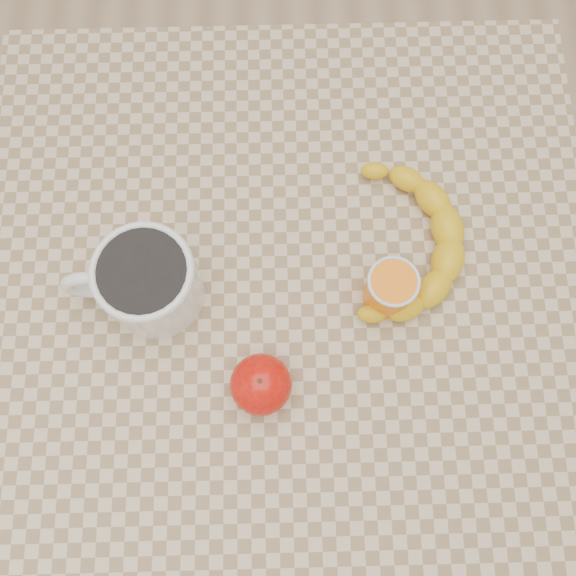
{
  "coord_description": "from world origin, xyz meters",
  "views": [
    {
      "loc": [
        -0.0,
        -0.21,
        1.54
      ],
      "look_at": [
        0.0,
        0.0,
        0.77
      ],
      "focal_mm": 40.0,
      "sensor_mm": 36.0,
      "label": 1
    }
  ],
  "objects_px": {
    "banana": "(405,245)",
    "table": "(288,308)",
    "orange_juice_glass": "(390,289)",
    "apple": "(261,384)",
    "coffee_mug": "(146,281)"
  },
  "relations": [
    {
      "from": "table",
      "to": "apple",
      "type": "xyz_separation_m",
      "value": [
        -0.03,
        -0.12,
        0.12
      ]
    },
    {
      "from": "apple",
      "to": "banana",
      "type": "bearing_deg",
      "value": 43.24
    },
    {
      "from": "orange_juice_glass",
      "to": "apple",
      "type": "bearing_deg",
      "value": -144.72
    },
    {
      "from": "banana",
      "to": "table",
      "type": "bearing_deg",
      "value": -146.21
    },
    {
      "from": "coffee_mug",
      "to": "orange_juice_glass",
      "type": "xyz_separation_m",
      "value": [
        0.29,
        -0.01,
        -0.02
      ]
    },
    {
      "from": "coffee_mug",
      "to": "banana",
      "type": "bearing_deg",
      "value": 8.92
    },
    {
      "from": "orange_juice_glass",
      "to": "banana",
      "type": "distance_m",
      "value": 0.07
    },
    {
      "from": "table",
      "to": "banana",
      "type": "relative_size",
      "value": 2.7
    },
    {
      "from": "table",
      "to": "apple",
      "type": "relative_size",
      "value": 8.51
    },
    {
      "from": "table",
      "to": "apple",
      "type": "bearing_deg",
      "value": -106.01
    },
    {
      "from": "table",
      "to": "orange_juice_glass",
      "type": "relative_size",
      "value": 10.9
    },
    {
      "from": "table",
      "to": "banana",
      "type": "distance_m",
      "value": 0.19
    },
    {
      "from": "apple",
      "to": "banana",
      "type": "height_order",
      "value": "apple"
    },
    {
      "from": "orange_juice_glass",
      "to": "apple",
      "type": "relative_size",
      "value": 0.78
    },
    {
      "from": "coffee_mug",
      "to": "banana",
      "type": "height_order",
      "value": "coffee_mug"
    }
  ]
}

